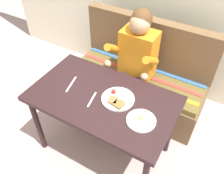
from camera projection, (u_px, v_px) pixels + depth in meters
ground_plane at (105, 148)px, 2.47m from camera, size 8.00×8.00×0.00m
table at (103, 104)px, 2.03m from camera, size 1.20×0.70×0.73m
couch at (139, 80)px, 2.73m from camera, size 1.44×0.56×1.00m
person at (135, 59)px, 2.34m from camera, size 0.45×0.61×1.21m
plate_breakfast at (118, 99)px, 1.93m from camera, size 0.27×0.27×0.05m
plate_eggs at (141, 120)px, 1.78m from camera, size 0.22×0.22×0.04m
fork at (92, 99)px, 1.95m from camera, size 0.05×0.17×0.00m
knife at (71, 84)px, 2.08m from camera, size 0.06×0.20×0.00m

